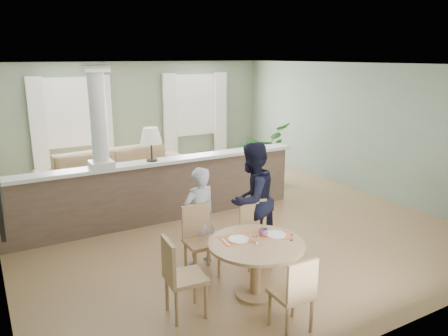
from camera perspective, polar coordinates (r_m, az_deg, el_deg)
ground at (r=8.05m, az=-1.51°, el=-6.18°), size 8.00×8.00×0.00m
room_shell at (r=8.14m, az=-3.89°, el=7.19°), size 7.02×8.02×2.71m
pony_wall at (r=7.61m, az=-8.81°, el=-1.98°), size 5.32×0.38×2.70m
sofa at (r=9.34m, az=-13.50°, el=-0.71°), size 3.24×1.53×0.92m
houseplant at (r=10.00m, az=5.07°, el=1.92°), size 1.60×1.55×1.35m
dining_table at (r=5.32m, az=4.23°, el=-11.02°), size 1.15×1.15×0.79m
chair_far_boy at (r=5.88m, az=-3.22°, el=-8.93°), size 0.44×0.44×0.92m
chair_far_man at (r=6.13m, az=4.14°, el=-8.03°), size 0.50×0.50×0.90m
chair_near at (r=4.75m, az=9.28°, el=-15.66°), size 0.40×0.40×0.86m
chair_side at (r=4.95m, az=-5.87°, el=-13.62°), size 0.46×0.46×0.93m
child_person at (r=6.03m, az=-3.25°, el=-6.35°), size 0.56×0.41×1.40m
man_person at (r=6.30m, az=3.66°, el=-4.13°), size 0.98×0.87×1.67m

